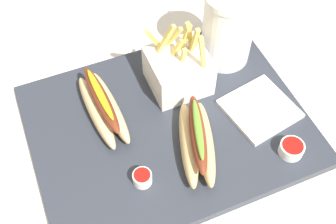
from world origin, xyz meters
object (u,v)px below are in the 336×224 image
ketchup_cup_2 (292,148)px  napkin_stack (260,109)px  fries_basket (178,70)px  hot_dog_2 (103,106)px  ketchup_cup_1 (142,178)px  soda_cup (228,27)px  hot_dog_1 (197,141)px

ketchup_cup_2 → napkin_stack: ketchup_cup_2 is taller
fries_basket → napkin_stack: bearing=-45.5°
hot_dog_2 → ketchup_cup_1: (0.02, -0.14, -0.01)m
fries_basket → hot_dog_2: fries_basket is taller
ketchup_cup_1 → ketchup_cup_2: 0.24m
fries_basket → hot_dog_2: bearing=-173.6°
soda_cup → ketchup_cup_2: (0.00, -0.23, -0.06)m
hot_dog_1 → hot_dog_2: hot_dog_1 is taller
ketchup_cup_1 → napkin_stack: bearing=12.0°
soda_cup → fries_basket: 0.12m
soda_cup → hot_dog_2: 0.26m
fries_basket → hot_dog_2: 0.15m
soda_cup → ketchup_cup_2: soda_cup is taller
soda_cup → hot_dog_2: size_ratio=1.28×
ketchup_cup_1 → ketchup_cup_2: same height
soda_cup → ketchup_cup_2: 0.24m
fries_basket → hot_dog_2: (-0.15, -0.02, -0.01)m
soda_cup → ketchup_cup_1: size_ratio=7.06×
hot_dog_2 → napkin_stack: bearing=-20.2°
hot_dog_1 → ketchup_cup_2: hot_dog_1 is taller
soda_cup → ketchup_cup_1: 0.31m
hot_dog_1 → ketchup_cup_2: bearing=-24.7°
hot_dog_1 → napkin_stack: size_ratio=1.51×
ketchup_cup_2 → napkin_stack: size_ratio=0.36×
ketchup_cup_2 → napkin_stack: bearing=92.4°
hot_dog_2 → napkin_stack: size_ratio=1.51×
hot_dog_2 → soda_cup: bearing=10.3°
soda_cup → ketchup_cup_2: size_ratio=5.37×
fries_basket → napkin_stack: fries_basket is taller
hot_dog_2 → ketchup_cup_2: hot_dog_2 is taller
napkin_stack → hot_dog_2: bearing=159.8°
hot_dog_1 → napkin_stack: hot_dog_1 is taller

